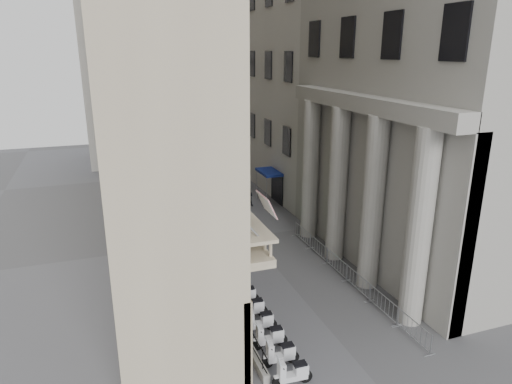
# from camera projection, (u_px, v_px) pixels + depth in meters

# --- Properties ---
(far_building) EXTENTS (22.00, 10.00, 30.00)m
(far_building) POSITION_uv_depth(u_px,v_px,m) (174.00, 35.00, 55.47)
(far_building) COLOR beige
(far_building) RESTS_ON ground
(iron_fence) EXTENTS (0.30, 28.00, 1.40)m
(iron_fence) POSITION_uv_depth(u_px,v_px,m) (196.00, 251.00, 31.55)
(iron_fence) COLOR black
(iron_fence) RESTS_ON ground
(blue_awning) EXTENTS (1.60, 3.00, 3.00)m
(blue_awning) POSITION_uv_depth(u_px,v_px,m) (269.00, 203.00, 41.42)
(blue_awning) COLOR navy
(blue_awning) RESTS_ON ground
(flag) EXTENTS (1.00, 1.40, 8.20)m
(flag) POSITION_uv_depth(u_px,v_px,m) (265.00, 368.00, 19.93)
(flag) COLOR #9E0C11
(flag) RESTS_ON ground
(scooter_1) EXTENTS (1.43, 0.63, 1.50)m
(scooter_1) POSITION_uv_depth(u_px,v_px,m) (281.00, 365.00, 20.10)
(scooter_1) COLOR silver
(scooter_1) RESTS_ON ground
(scooter_2) EXTENTS (1.43, 0.63, 1.50)m
(scooter_2) POSITION_uv_depth(u_px,v_px,m) (270.00, 347.00, 21.29)
(scooter_2) COLOR silver
(scooter_2) RESTS_ON ground
(scooter_3) EXTENTS (1.43, 0.63, 1.50)m
(scooter_3) POSITION_uv_depth(u_px,v_px,m) (260.00, 332.00, 22.48)
(scooter_3) COLOR silver
(scooter_3) RESTS_ON ground
(scooter_4) EXTENTS (1.43, 0.63, 1.50)m
(scooter_4) POSITION_uv_depth(u_px,v_px,m) (252.00, 317.00, 23.67)
(scooter_4) COLOR silver
(scooter_4) RESTS_ON ground
(scooter_5) EXTENTS (1.43, 0.63, 1.50)m
(scooter_5) POSITION_uv_depth(u_px,v_px,m) (244.00, 305.00, 24.86)
(scooter_5) COLOR silver
(scooter_5) RESTS_ON ground
(scooter_6) EXTENTS (1.43, 0.63, 1.50)m
(scooter_6) POSITION_uv_depth(u_px,v_px,m) (237.00, 293.00, 26.05)
(scooter_6) COLOR silver
(scooter_6) RESTS_ON ground
(scooter_7) EXTENTS (1.43, 0.63, 1.50)m
(scooter_7) POSITION_uv_depth(u_px,v_px,m) (230.00, 282.00, 27.24)
(scooter_7) COLOR silver
(scooter_7) RESTS_ON ground
(scooter_8) EXTENTS (1.43, 0.63, 1.50)m
(scooter_8) POSITION_uv_depth(u_px,v_px,m) (225.00, 273.00, 28.43)
(scooter_8) COLOR silver
(scooter_8) RESTS_ON ground
(scooter_9) EXTENTS (1.43, 0.63, 1.50)m
(scooter_9) POSITION_uv_depth(u_px,v_px,m) (219.00, 264.00, 29.62)
(scooter_9) COLOR silver
(scooter_9) RESTS_ON ground
(scooter_10) EXTENTS (1.43, 0.63, 1.50)m
(scooter_10) POSITION_uv_depth(u_px,v_px,m) (214.00, 255.00, 30.81)
(scooter_10) COLOR silver
(scooter_10) RESTS_ON ground
(scooter_11) EXTENTS (1.43, 0.63, 1.50)m
(scooter_11) POSITION_uv_depth(u_px,v_px,m) (209.00, 248.00, 32.00)
(scooter_11) COLOR silver
(scooter_11) RESTS_ON ground
(scooter_12) EXTENTS (1.43, 0.63, 1.50)m
(scooter_12) POSITION_uv_depth(u_px,v_px,m) (205.00, 241.00, 33.19)
(scooter_12) COLOR silver
(scooter_12) RESTS_ON ground
(scooter_13) EXTENTS (1.43, 0.63, 1.50)m
(scooter_13) POSITION_uv_depth(u_px,v_px,m) (201.00, 234.00, 34.38)
(scooter_13) COLOR silver
(scooter_13) RESTS_ON ground
(scooter_14) EXTENTS (1.43, 0.63, 1.50)m
(scooter_14) POSITION_uv_depth(u_px,v_px,m) (197.00, 228.00, 35.57)
(scooter_14) COLOR silver
(scooter_14) RESTS_ON ground
(scooter_15) EXTENTS (1.43, 0.63, 1.50)m
(scooter_15) POSITION_uv_depth(u_px,v_px,m) (194.00, 222.00, 36.76)
(scooter_15) COLOR silver
(scooter_15) RESTS_ON ground
(barrier_0) EXTENTS (0.60, 2.40, 1.10)m
(barrier_0) POSITION_uv_depth(u_px,v_px,m) (413.00, 341.00, 21.79)
(barrier_0) COLOR #95979C
(barrier_0) RESTS_ON ground
(barrier_1) EXTENTS (0.60, 2.40, 1.10)m
(barrier_1) POSITION_uv_depth(u_px,v_px,m) (382.00, 313.00, 24.04)
(barrier_1) COLOR #95979C
(barrier_1) RESTS_ON ground
(barrier_2) EXTENTS (0.60, 2.40, 1.10)m
(barrier_2) POSITION_uv_depth(u_px,v_px,m) (357.00, 291.00, 26.29)
(barrier_2) COLOR #95979C
(barrier_2) RESTS_ON ground
(barrier_3) EXTENTS (0.60, 2.40, 1.10)m
(barrier_3) POSITION_uv_depth(u_px,v_px,m) (336.00, 272.00, 28.54)
(barrier_3) COLOR #95979C
(barrier_3) RESTS_ON ground
(barrier_4) EXTENTS (0.60, 2.40, 1.10)m
(barrier_4) POSITION_uv_depth(u_px,v_px,m) (318.00, 256.00, 30.80)
(barrier_4) COLOR #95979C
(barrier_4) RESTS_ON ground
(barrier_5) EXTENTS (0.60, 2.40, 1.10)m
(barrier_5) POSITION_uv_depth(u_px,v_px,m) (302.00, 242.00, 33.05)
(barrier_5) COLOR #95979C
(barrier_5) RESTS_ON ground
(security_tent) EXTENTS (3.60, 3.60, 2.92)m
(security_tent) POSITION_uv_depth(u_px,v_px,m) (203.00, 174.00, 41.67)
(security_tent) COLOR silver
(security_tent) RESTS_ON ground
(street_lamp) EXTENTS (2.30, 0.85, 7.24)m
(street_lamp) POSITION_uv_depth(u_px,v_px,m) (182.00, 170.00, 35.76)
(street_lamp) COLOR #989BA0
(street_lamp) RESTS_ON ground
(info_kiosk) EXTENTS (0.63, 0.95, 1.96)m
(info_kiosk) POSITION_uv_depth(u_px,v_px,m) (190.00, 226.00, 33.26)
(info_kiosk) COLOR black
(info_kiosk) RESTS_ON ground
(pedestrian_a) EXTENTS (0.69, 0.53, 1.68)m
(pedestrian_a) POSITION_uv_depth(u_px,v_px,m) (196.00, 182.00, 44.81)
(pedestrian_a) COLOR #0D0E37
(pedestrian_a) RESTS_ON ground
(pedestrian_b) EXTENTS (0.99, 0.89, 1.66)m
(pedestrian_b) POSITION_uv_depth(u_px,v_px,m) (249.00, 197.00, 40.48)
(pedestrian_b) COLOR black
(pedestrian_b) RESTS_ON ground
(pedestrian_c) EXTENTS (0.99, 0.88, 1.71)m
(pedestrian_c) POSITION_uv_depth(u_px,v_px,m) (212.00, 179.00, 46.11)
(pedestrian_c) COLOR black
(pedestrian_c) RESTS_ON ground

